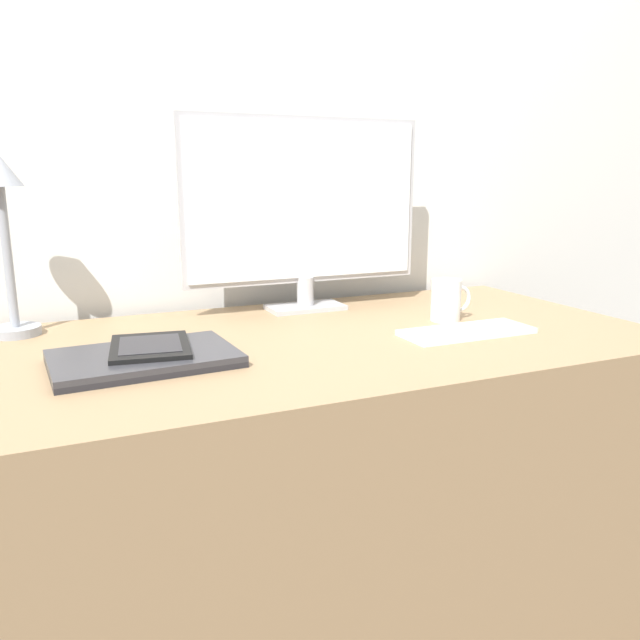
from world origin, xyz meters
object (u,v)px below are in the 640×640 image
object	(u,v)px
ereader	(150,346)
desk_lamp	(3,216)
keyboard	(468,332)
coffee_mug	(447,300)
monitor	(304,208)
laptop	(144,358)

from	to	relation	value
ereader	desk_lamp	world-z (taller)	desk_lamp
keyboard	coffee_mug	bearing A→B (deg)	74.72
monitor	coffee_mug	size ratio (longest dim) A/B	5.88
laptop	desk_lamp	bearing A→B (deg)	123.74
keyboard	laptop	bearing A→B (deg)	174.90
monitor	desk_lamp	size ratio (longest dim) A/B	1.63
laptop	ereader	distance (m)	0.03
monitor	coffee_mug	distance (m)	0.44
ereader	desk_lamp	distance (m)	0.47
ereader	monitor	bearing A→B (deg)	34.91
monitor	keyboard	world-z (taller)	monitor
monitor	keyboard	bearing A→B (deg)	-60.34
laptop	ereader	world-z (taller)	ereader
monitor	laptop	distance (m)	0.64
desk_lamp	coffee_mug	size ratio (longest dim) A/B	3.62
monitor	keyboard	xyz separation A→B (m)	(0.23, -0.40, -0.26)
keyboard	laptop	size ratio (longest dim) A/B	0.87
monitor	desk_lamp	bearing A→B (deg)	179.83
monitor	coffee_mug	bearing A→B (deg)	-44.60
coffee_mug	desk_lamp	bearing A→B (deg)	164.62
desk_lamp	laptop	bearing A→B (deg)	-56.26
monitor	desk_lamp	world-z (taller)	monitor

